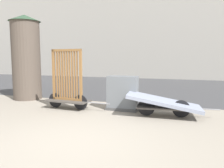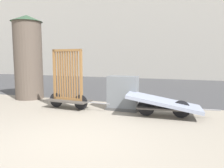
{
  "view_description": "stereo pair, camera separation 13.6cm",
  "coord_description": "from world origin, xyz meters",
  "px_view_note": "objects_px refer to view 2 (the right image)",
  "views": [
    {
      "loc": [
        1.92,
        -3.48,
        1.53
      ],
      "look_at": [
        0.0,
        2.3,
        0.81
      ],
      "focal_mm": 35.0,
      "sensor_mm": 36.0,
      "label": 1
    },
    {
      "loc": [
        2.05,
        -3.43,
        1.53
      ],
      "look_at": [
        0.0,
        2.3,
        0.81
      ],
      "focal_mm": 35.0,
      "sensor_mm": 36.0,
      "label": 2
    }
  ],
  "objects_px": {
    "utility_cabinet": "(123,94)",
    "advertising_column": "(28,57)",
    "bike_cart_with_bedframe": "(68,88)",
    "bike_cart_with_mattress": "(164,103)"
  },
  "relations": [
    {
      "from": "bike_cart_with_mattress",
      "to": "utility_cabinet",
      "type": "relative_size",
      "value": 2.36
    },
    {
      "from": "bike_cart_with_bedframe",
      "to": "bike_cart_with_mattress",
      "type": "height_order",
      "value": "bike_cart_with_bedframe"
    },
    {
      "from": "utility_cabinet",
      "to": "advertising_column",
      "type": "relative_size",
      "value": 0.32
    },
    {
      "from": "utility_cabinet",
      "to": "advertising_column",
      "type": "bearing_deg",
      "value": 171.24
    },
    {
      "from": "bike_cart_with_mattress",
      "to": "advertising_column",
      "type": "distance_m",
      "value": 5.37
    },
    {
      "from": "utility_cabinet",
      "to": "advertising_column",
      "type": "xyz_separation_m",
      "value": [
        -3.9,
        0.6,
        1.12
      ]
    },
    {
      "from": "bike_cart_with_bedframe",
      "to": "utility_cabinet",
      "type": "xyz_separation_m",
      "value": [
        1.63,
        0.38,
        -0.18
      ]
    },
    {
      "from": "bike_cart_with_mattress",
      "to": "advertising_column",
      "type": "height_order",
      "value": "advertising_column"
    },
    {
      "from": "advertising_column",
      "to": "bike_cart_with_bedframe",
      "type": "bearing_deg",
      "value": -23.27
    },
    {
      "from": "bike_cart_with_bedframe",
      "to": "advertising_column",
      "type": "relative_size",
      "value": 0.67
    }
  ]
}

